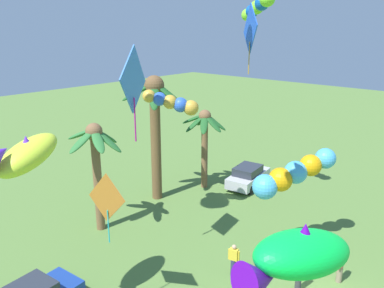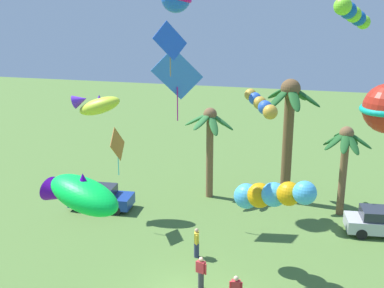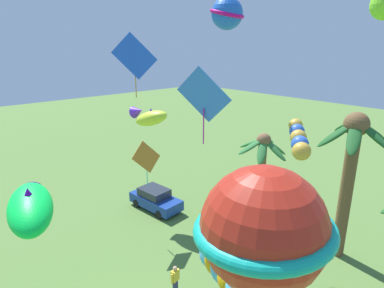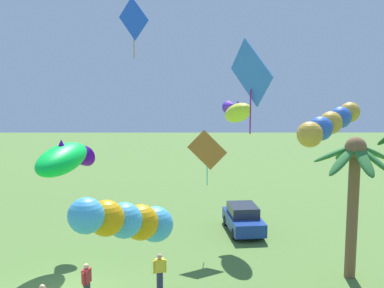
% 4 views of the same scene
% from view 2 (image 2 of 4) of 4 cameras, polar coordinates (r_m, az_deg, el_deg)
% --- Properties ---
extents(palm_tree_0, '(3.70, 3.84, 8.09)m').
position_cam_2_polar(palm_tree_0, '(30.15, 11.75, 3.18)').
color(palm_tree_0, brown).
rests_on(palm_tree_0, ground).
extents(palm_tree_1, '(2.99, 3.17, 5.57)m').
position_cam_2_polar(palm_tree_1, '(29.33, 18.11, -0.78)').
color(palm_tree_1, brown).
rests_on(palm_tree_1, ground).
extents(palm_tree_2, '(3.33, 3.46, 6.11)m').
position_cam_2_polar(palm_tree_2, '(30.59, 2.21, 1.37)').
color(palm_tree_2, brown).
rests_on(palm_tree_2, ground).
extents(parked_car_0, '(4.06, 2.11, 1.51)m').
position_cam_2_polar(parked_car_0, '(30.32, -11.03, -6.40)').
color(parked_car_0, navy).
rests_on(parked_car_0, ground).
extents(parked_car_2, '(4.10, 2.23, 1.51)m').
position_cam_2_polar(parked_car_2, '(28.52, 22.05, -8.78)').
color(parked_car_2, '#BCBCC1').
rests_on(parked_car_2, ground).
extents(spectator_0, '(0.32, 0.54, 1.59)m').
position_cam_2_polar(spectator_0, '(24.17, 0.56, -11.89)').
color(spectator_0, '#2D3351').
rests_on(spectator_0, ground).
extents(spectator_2, '(0.54, 0.32, 1.59)m').
position_cam_2_polar(spectator_2, '(21.68, 1.10, -15.40)').
color(spectator_2, '#38383D').
rests_on(spectator_2, ground).
extents(kite_fish_0, '(3.12, 1.86, 1.62)m').
position_cam_2_polar(kite_fish_0, '(28.08, -11.51, 4.70)').
color(kite_fish_0, '#D1EB34').
extents(kite_fish_1, '(4.25, 2.72, 1.84)m').
position_cam_2_polar(kite_fish_1, '(19.91, -13.47, -5.94)').
color(kite_fish_1, '#0BE645').
extents(kite_diamond_2, '(1.16, 1.31, 2.40)m').
position_cam_2_polar(kite_diamond_2, '(20.79, -2.69, 12.35)').
color(kite_diamond_2, blue).
extents(kite_diamond_3, '(0.18, 2.02, 2.81)m').
position_cam_2_polar(kite_diamond_3, '(26.16, -9.06, -0.10)').
color(kite_diamond_3, '#C07027').
extents(kite_tube_4, '(3.85, 2.81, 2.23)m').
position_cam_2_polar(kite_tube_4, '(21.56, 9.48, -6.11)').
color(kite_tube_4, '#46AEEF').
extents(kite_tube_5, '(1.82, 2.68, 1.50)m').
position_cam_2_polar(kite_tube_5, '(24.17, 18.90, 14.81)').
color(kite_tube_5, '#81E42B').
extents(kite_tube_6, '(2.21, 2.53, 1.40)m').
position_cam_2_polar(kite_tube_6, '(27.19, 8.42, 4.83)').
color(kite_tube_6, gold).
extents(kite_diamond_8, '(2.58, 1.49, 4.09)m').
position_cam_2_polar(kite_diamond_8, '(25.92, -1.81, 8.40)').
color(kite_diamond_8, '#3775DC').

